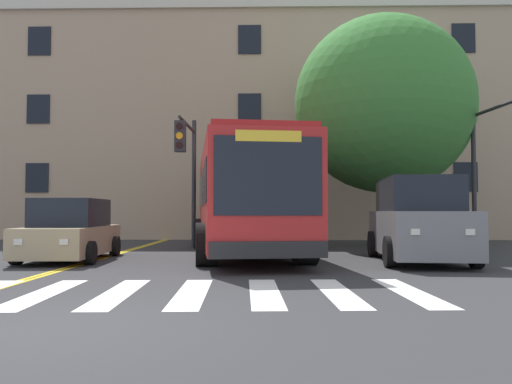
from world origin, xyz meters
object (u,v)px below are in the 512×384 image
at_px(city_bus, 243,198).
at_px(traffic_light_near_corner, 498,145).
at_px(traffic_light_overhead, 188,159).
at_px(car_grey_far_lane, 418,222).
at_px(street_tree_curbside_large, 384,105).
at_px(car_tan_near_lane, 71,232).

distance_m(city_bus, traffic_light_near_corner, 8.42).
relative_size(traffic_light_near_corner, traffic_light_overhead, 1.09).
bearing_deg(car_grey_far_lane, street_tree_curbside_large, 85.49).
relative_size(city_bus, traffic_light_overhead, 2.25).
height_order(car_tan_near_lane, car_grey_far_lane, car_grey_far_lane).
relative_size(city_bus, car_grey_far_lane, 2.22).
height_order(car_tan_near_lane, traffic_light_overhead, traffic_light_overhead).
xyz_separation_m(traffic_light_near_corner, traffic_light_overhead, (-10.24, 1.17, -0.30)).
distance_m(car_grey_far_lane, traffic_light_near_corner, 4.99).
bearing_deg(street_tree_curbside_large, traffic_light_near_corner, -42.69).
relative_size(car_tan_near_lane, street_tree_curbside_large, 0.47).
bearing_deg(city_bus, traffic_light_overhead, 140.94).
distance_m(city_bus, car_tan_near_lane, 5.20).
bearing_deg(traffic_light_overhead, city_bus, -39.06).
xyz_separation_m(city_bus, car_tan_near_lane, (-4.73, -1.93, -1.00)).
height_order(city_bus, car_tan_near_lane, city_bus).
bearing_deg(traffic_light_near_corner, car_tan_near_lane, -169.51).
distance_m(city_bus, street_tree_curbside_large, 7.14).
height_order(city_bus, traffic_light_near_corner, traffic_light_near_corner).
bearing_deg(city_bus, street_tree_curbside_large, 31.73).
height_order(car_tan_near_lane, street_tree_curbside_large, street_tree_curbside_large).
bearing_deg(street_tree_curbside_large, city_bus, -148.27).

